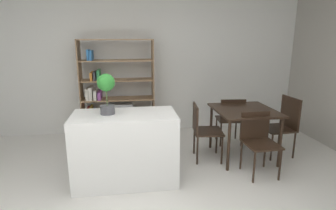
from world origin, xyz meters
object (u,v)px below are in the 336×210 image
(kitchen_island, at_px, (126,148))
(dining_chair_window_side, at_px, (284,122))
(potted_plant_on_island, at_px, (106,90))
(dining_chair_near, at_px, (258,137))
(dining_table, at_px, (244,115))
(dining_chair_island_side, at_px, (202,127))
(open_bookshelf, at_px, (113,96))
(dining_chair_far, at_px, (231,117))

(kitchen_island, xyz_separation_m, dining_chair_window_side, (2.51, 0.50, 0.09))
(potted_plant_on_island, relative_size, dining_chair_near, 0.60)
(potted_plant_on_island, height_order, dining_chair_near, potted_plant_on_island)
(dining_table, height_order, dining_chair_island_side, dining_chair_island_side)
(kitchen_island, relative_size, dining_chair_island_side, 1.51)
(dining_chair_island_side, bearing_deg, open_bookshelf, 55.47)
(dining_table, height_order, dining_chair_near, dining_chair_near)
(dining_table, relative_size, dining_chair_far, 1.14)
(kitchen_island, distance_m, potted_plant_on_island, 0.80)
(open_bookshelf, distance_m, dining_table, 2.41)
(kitchen_island, height_order, dining_table, kitchen_island)
(open_bookshelf, distance_m, dining_chair_island_side, 1.88)
(open_bookshelf, xyz_separation_m, dining_chair_island_side, (1.40, -1.22, -0.27))
(potted_plant_on_island, xyz_separation_m, open_bookshelf, (-0.03, 1.70, -0.43))
(open_bookshelf, height_order, dining_chair_near, open_bookshelf)
(dining_chair_near, bearing_deg, kitchen_island, 177.70)
(potted_plant_on_island, relative_size, dining_chair_window_side, 0.54)
(potted_plant_on_island, relative_size, dining_chair_island_side, 0.58)
(kitchen_island, relative_size, dining_chair_window_side, 1.39)
(kitchen_island, xyz_separation_m, potted_plant_on_island, (-0.21, 0.03, 0.77))
(kitchen_island, bearing_deg, dining_chair_island_side, 23.42)
(dining_chair_near, distance_m, dining_chair_window_side, 0.86)
(dining_table, xyz_separation_m, dining_chair_window_side, (0.68, 0.01, -0.15))
(dining_chair_window_side, bearing_deg, kitchen_island, -82.72)
(dining_table, height_order, dining_chair_far, dining_chair_far)
(open_bookshelf, xyz_separation_m, dining_table, (2.06, -1.24, -0.10))
(kitchen_island, distance_m, dining_chair_window_side, 2.56)
(dining_chair_island_side, bearing_deg, dining_table, -84.27)
(dining_table, relative_size, dining_chair_near, 1.13)
(dining_table, distance_m, dining_chair_near, 0.54)
(dining_chair_window_side, bearing_deg, dining_chair_near, -56.93)
(dining_chair_island_side, distance_m, dining_chair_far, 0.83)
(dining_chair_near, relative_size, dining_chair_window_side, 0.90)
(kitchen_island, bearing_deg, dining_chair_far, 28.94)
(potted_plant_on_island, height_order, dining_chair_window_side, potted_plant_on_island)
(potted_plant_on_island, bearing_deg, dining_chair_island_side, 19.10)
(potted_plant_on_island, relative_size, dining_table, 0.53)
(dining_chair_island_side, xyz_separation_m, dining_chair_far, (0.66, 0.50, -0.02))
(dining_table, bearing_deg, dining_chair_island_side, 179.06)
(dining_chair_island_side, xyz_separation_m, dining_chair_near, (0.66, -0.52, -0.01))
(kitchen_island, height_order, dining_chair_near, kitchen_island)
(kitchen_island, xyz_separation_m, dining_chair_near, (1.83, -0.01, 0.06))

